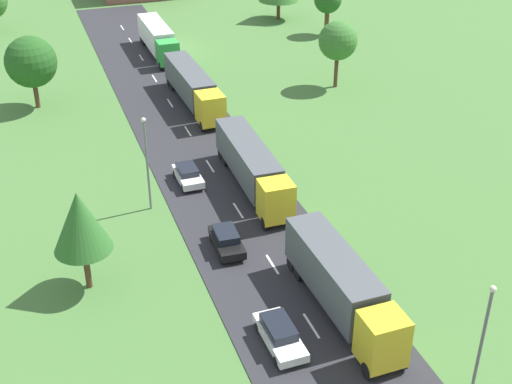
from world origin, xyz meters
TOP-DOWN VIEW (x-y plane):
  - road at (0.00, 24.50)m, footprint 10.00×140.00m
  - lane_marking_centre at (0.00, 21.35)m, footprint 0.16×124.05m
  - truck_lead at (2.19, 16.93)m, footprint 2.71×12.21m
  - truck_second at (2.25, 33.84)m, footprint 2.79×13.71m
  - truck_third at (2.27, 52.66)m, footprint 2.77×14.65m
  - truck_fourth at (2.37, 70.19)m, footprint 2.54×12.70m
  - car_second at (-2.42, 15.41)m, footprint 1.91×4.58m
  - car_third at (-2.42, 25.95)m, footprint 2.00×4.22m
  - car_fourth at (-2.54, 36.47)m, footprint 1.87×4.05m
  - lamppost_lead at (6.00, 8.30)m, footprint 0.36×0.36m
  - lamppost_second at (-6.36, 33.40)m, footprint 0.36×0.36m
  - tree_birch at (18.61, 52.66)m, footprint 4.25×4.25m
  - tree_elm at (-13.23, 57.59)m, footprint 5.23×5.23m
  - tree_ash at (-12.29, 24.86)m, footprint 3.78×3.78m
  - tree_lime at (25.83, 71.03)m, footprint 3.71×3.71m

SIDE VIEW (x-z plane):
  - road at x=0.00m, z-range 0.00..0.06m
  - lane_marking_centre at x=0.00m, z-range 0.06..0.07m
  - car_fourth at x=-2.54m, z-range 0.10..1.50m
  - car_third at x=-2.42m, z-range 0.09..1.55m
  - car_second at x=-2.42m, z-range 0.09..1.57m
  - truck_second at x=2.25m, z-range 0.36..3.91m
  - truck_third at x=2.27m, z-range 0.35..3.92m
  - truck_fourth at x=2.37m, z-range 0.33..3.95m
  - truck_lead at x=2.19m, z-range 0.34..4.11m
  - lamppost_lead at x=6.00m, z-range 0.47..7.82m
  - lamppost_second at x=-6.36m, z-range 0.47..8.26m
  - tree_lime at x=25.83m, z-range 1.37..7.96m
  - tree_elm at x=-13.23m, z-range 1.14..8.68m
  - tree_ash at x=-12.29m, z-range 1.48..8.65m
  - tree_birch at x=18.61m, z-range 1.55..8.95m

